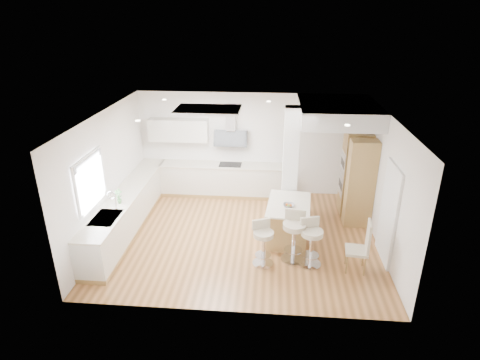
# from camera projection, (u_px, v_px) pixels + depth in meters

# --- Properties ---
(ground) EXTENTS (6.00, 6.00, 0.00)m
(ground) POSITION_uv_depth(u_px,v_px,m) (242.00, 236.00, 9.16)
(ground) COLOR #AD7340
(ground) RESTS_ON ground
(ceiling) EXTENTS (6.00, 5.00, 0.02)m
(ceiling) POSITION_uv_depth(u_px,v_px,m) (242.00, 236.00, 9.16)
(ceiling) COLOR silver
(ceiling) RESTS_ON ground
(wall_back) EXTENTS (6.00, 0.04, 2.80)m
(wall_back) POSITION_uv_depth(u_px,v_px,m) (250.00, 144.00, 10.91)
(wall_back) COLOR white
(wall_back) RESTS_ON ground
(wall_left) EXTENTS (0.04, 5.00, 2.80)m
(wall_left) POSITION_uv_depth(u_px,v_px,m) (107.00, 175.00, 8.84)
(wall_left) COLOR white
(wall_left) RESTS_ON ground
(wall_right) EXTENTS (0.04, 5.00, 2.80)m
(wall_right) POSITION_uv_depth(u_px,v_px,m) (385.00, 184.00, 8.38)
(wall_right) COLOR white
(wall_right) RESTS_ON ground
(skylight) EXTENTS (4.10, 2.10, 0.06)m
(skylight) POSITION_uv_depth(u_px,v_px,m) (208.00, 110.00, 8.69)
(skylight) COLOR white
(skylight) RESTS_ON ground
(window_left) EXTENTS (0.06, 1.28, 1.07)m
(window_left) POSITION_uv_depth(u_px,v_px,m) (90.00, 179.00, 7.90)
(window_left) COLOR white
(window_left) RESTS_ON ground
(doorway_right) EXTENTS (0.05, 1.00, 2.10)m
(doorway_right) POSITION_uv_depth(u_px,v_px,m) (388.00, 215.00, 7.99)
(doorway_right) COLOR #484239
(doorway_right) RESTS_ON ground
(counter_left) EXTENTS (0.63, 4.50, 1.35)m
(counter_left) POSITION_uv_depth(u_px,v_px,m) (128.00, 209.00, 9.40)
(counter_left) COLOR #AB8649
(counter_left) RESTS_ON ground
(counter_back) EXTENTS (3.62, 0.63, 2.50)m
(counter_back) POSITION_uv_depth(u_px,v_px,m) (215.00, 171.00, 11.00)
(counter_back) COLOR #AB8649
(counter_back) RESTS_ON ground
(pillar) EXTENTS (0.35, 0.35, 2.80)m
(pillar) POSITION_uv_depth(u_px,v_px,m) (290.00, 166.00, 9.40)
(pillar) COLOR white
(pillar) RESTS_ON ground
(soffit) EXTENTS (1.78, 2.20, 0.40)m
(soffit) POSITION_uv_depth(u_px,v_px,m) (338.00, 112.00, 9.27)
(soffit) COLOR silver
(soffit) RESTS_ON ground
(oven_column) EXTENTS (0.63, 1.21, 2.10)m
(oven_column) POSITION_uv_depth(u_px,v_px,m) (357.00, 177.00, 9.67)
(oven_column) COLOR #AB8649
(oven_column) RESTS_ON ground
(peninsula) EXTENTS (1.04, 1.47, 0.91)m
(peninsula) POSITION_uv_depth(u_px,v_px,m) (288.00, 221.00, 8.95)
(peninsula) COLOR #AB8649
(peninsula) RESTS_ON ground
(bar_stool_a) EXTENTS (0.55, 0.55, 0.95)m
(bar_stool_a) POSITION_uv_depth(u_px,v_px,m) (263.00, 241.00, 7.97)
(bar_stool_a) COLOR silver
(bar_stool_a) RESTS_ON ground
(bar_stool_b) EXTENTS (0.54, 0.54, 1.08)m
(bar_stool_b) POSITION_uv_depth(u_px,v_px,m) (294.00, 234.00, 8.08)
(bar_stool_b) COLOR silver
(bar_stool_b) RESTS_ON ground
(bar_stool_c) EXTENTS (0.56, 0.56, 1.00)m
(bar_stool_c) POSITION_uv_depth(u_px,v_px,m) (311.00, 240.00, 7.93)
(bar_stool_c) COLOR silver
(bar_stool_c) RESTS_ON ground
(dining_chair) EXTENTS (0.47, 0.47, 1.08)m
(dining_chair) POSITION_uv_depth(u_px,v_px,m) (362.00, 245.00, 7.74)
(dining_chair) COLOR beige
(dining_chair) RESTS_ON ground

